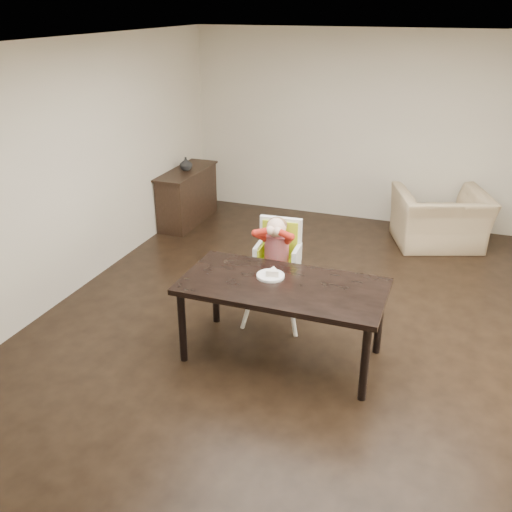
{
  "coord_description": "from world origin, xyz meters",
  "views": [
    {
      "loc": [
        0.91,
        -4.7,
        3.03
      ],
      "look_at": [
        -0.76,
        -0.14,
        0.84
      ],
      "focal_mm": 40.0,
      "sensor_mm": 36.0,
      "label": 1
    }
  ],
  "objects_px": {
    "armchair": "(441,210)",
    "high_chair": "(277,248)",
    "sideboard": "(188,196)",
    "dining_table": "(283,292)"
  },
  "relations": [
    {
      "from": "dining_table",
      "to": "sideboard",
      "type": "relative_size",
      "value": 1.43
    },
    {
      "from": "dining_table",
      "to": "armchair",
      "type": "bearing_deg",
      "value": 70.11
    },
    {
      "from": "dining_table",
      "to": "sideboard",
      "type": "distance_m",
      "value": 3.75
    },
    {
      "from": "high_chair",
      "to": "sideboard",
      "type": "relative_size",
      "value": 0.89
    },
    {
      "from": "dining_table",
      "to": "high_chair",
      "type": "bearing_deg",
      "value": 112.17
    },
    {
      "from": "dining_table",
      "to": "sideboard",
      "type": "height_order",
      "value": "sideboard"
    },
    {
      "from": "high_chair",
      "to": "sideboard",
      "type": "xyz_separation_m",
      "value": [
        -2.11,
        2.23,
        -0.39
      ]
    },
    {
      "from": "high_chair",
      "to": "armchair",
      "type": "xyz_separation_m",
      "value": [
        1.43,
        2.58,
        -0.29
      ]
    },
    {
      "from": "high_chair",
      "to": "armchair",
      "type": "distance_m",
      "value": 2.96
    },
    {
      "from": "armchair",
      "to": "high_chair",
      "type": "bearing_deg",
      "value": 40.92
    }
  ]
}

